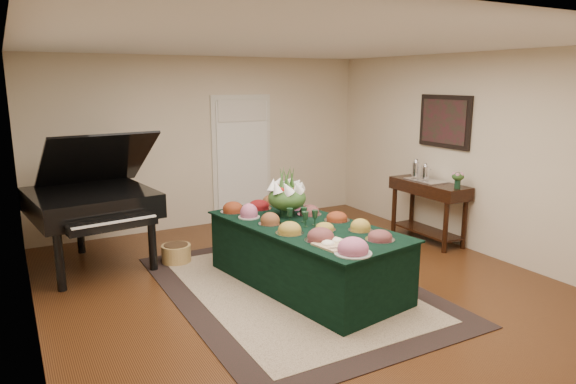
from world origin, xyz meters
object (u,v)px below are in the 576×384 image
floral_centerpiece (287,193)px  mahogany_sideboard (429,195)px  grand_piano (92,201)px  buffet_table (306,255)px

floral_centerpiece → mahogany_sideboard: 2.48m
floral_centerpiece → grand_piano: (-2.01, 1.40, -0.16)m
floral_centerpiece → mahogany_sideboard: (2.45, 0.16, -0.33)m
buffet_table → floral_centerpiece: size_ratio=5.41×
grand_piano → mahogany_sideboard: bearing=-15.6°
mahogany_sideboard → floral_centerpiece: bearing=-176.3°
mahogany_sideboard → grand_piano: bearing=164.4°
buffet_table → grand_piano: 2.77m
buffet_table → mahogany_sideboard: mahogany_sideboard is taller
buffet_table → mahogany_sideboard: (2.45, 0.60, 0.32)m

